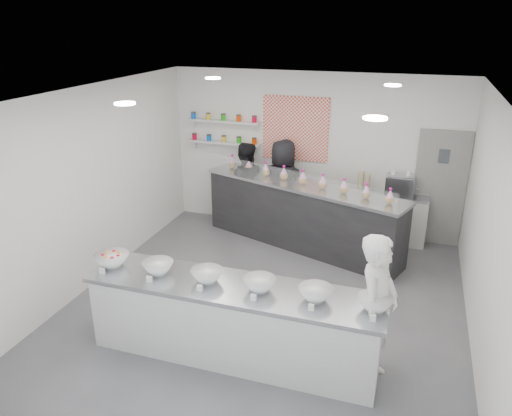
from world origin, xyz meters
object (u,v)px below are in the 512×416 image
(espresso_ledge, at_px, (392,219))
(prep_counter, at_px, (234,321))
(espresso_machine, at_px, (400,186))
(back_bar, at_px, (301,216))
(staff_left, at_px, (245,186))
(staff_right, at_px, (283,187))
(woman_prep, at_px, (376,310))

(espresso_ledge, bearing_deg, prep_counter, -111.63)
(espresso_machine, bearing_deg, back_bar, -156.91)
(back_bar, height_order, staff_left, staff_left)
(prep_counter, distance_m, espresso_machine, 4.37)
(back_bar, relative_size, espresso_ledge, 3.11)
(prep_counter, xyz_separation_m, staff_right, (-0.44, 3.82, 0.42))
(espresso_machine, xyz_separation_m, staff_right, (-2.10, -0.18, -0.18))
(woman_prep, bearing_deg, back_bar, 40.22)
(espresso_machine, bearing_deg, prep_counter, -112.53)
(espresso_machine, relative_size, staff_right, 0.27)
(woman_prep, height_order, staff_right, staff_right)
(staff_right, bearing_deg, prep_counter, 101.25)
(prep_counter, relative_size, staff_left, 2.09)
(back_bar, xyz_separation_m, staff_left, (-1.24, 0.51, 0.27))
(espresso_ledge, bearing_deg, espresso_machine, 0.00)
(espresso_ledge, height_order, woman_prep, woman_prep)
(back_bar, distance_m, staff_left, 1.37)
(back_bar, xyz_separation_m, woman_prep, (1.58, -3.20, 0.31))
(espresso_machine, bearing_deg, espresso_ledge, 180.00)
(prep_counter, relative_size, back_bar, 0.94)
(espresso_ledge, xyz_separation_m, espresso_machine, (0.07, 0.00, 0.64))
(espresso_machine, height_order, woman_prep, woman_prep)
(back_bar, bearing_deg, staff_right, 153.98)
(woman_prep, relative_size, staff_left, 1.05)
(prep_counter, relative_size, espresso_ledge, 2.92)
(espresso_ledge, distance_m, espresso_machine, 0.64)
(staff_left, distance_m, staff_right, 0.75)
(prep_counter, relative_size, woman_prep, 1.99)
(staff_right, bearing_deg, staff_left, 4.74)
(back_bar, relative_size, woman_prep, 2.12)
(espresso_ledge, distance_m, staff_left, 2.81)
(back_bar, relative_size, espresso_machine, 7.84)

